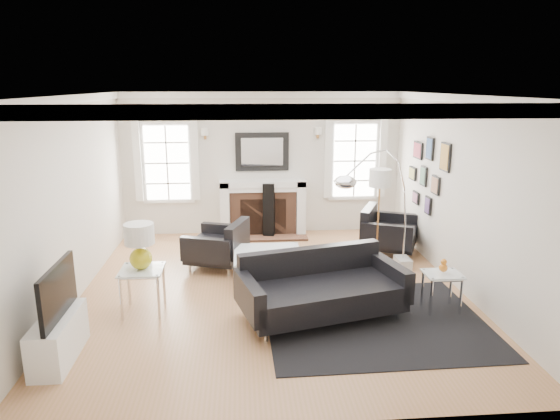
{
  "coord_description": "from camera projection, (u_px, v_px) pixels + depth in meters",
  "views": [
    {
      "loc": [
        -0.43,
        -6.81,
        2.95
      ],
      "look_at": [
        0.14,
        0.3,
        1.14
      ],
      "focal_mm": 32.0,
      "sensor_mm": 36.0,
      "label": 1
    }
  ],
  "objects": [
    {
      "name": "gourd_lamp",
      "position": [
        140.0,
        243.0,
        6.41
      ],
      "size": [
        0.38,
        0.38,
        0.61
      ],
      "color": "gold",
      "rests_on": "side_table_left"
    },
    {
      "name": "coffee_table",
      "position": [
        268.0,
        255.0,
        7.56
      ],
      "size": [
        1.02,
        1.02,
        0.45
      ],
      "color": "silver",
      "rests_on": "floor"
    },
    {
      "name": "window_right",
      "position": [
        355.0,
        160.0,
        9.97
      ],
      "size": [
        1.24,
        0.15,
        1.62
      ],
      "color": "white",
      "rests_on": "back_wall"
    },
    {
      "name": "front_wall",
      "position": [
        295.0,
        278.0,
        4.09
      ],
      "size": [
        5.5,
        0.04,
        2.8
      ],
      "primitive_type": "cube",
      "color": "silver",
      "rests_on": "floor"
    },
    {
      "name": "stick_floor_lamp",
      "position": [
        380.0,
        183.0,
        7.72
      ],
      "size": [
        0.34,
        0.34,
        1.67
      ],
      "color": "#BA7F40",
      "rests_on": "floor"
    },
    {
      "name": "armchair_left",
      "position": [
        220.0,
        246.0,
        8.18
      ],
      "size": [
        1.12,
        1.18,
        0.65
      ],
      "color": "black",
      "rests_on": "floor"
    },
    {
      "name": "left_wall",
      "position": [
        70.0,
        201.0,
        6.78
      ],
      "size": [
        0.04,
        6.0,
        2.8
      ],
      "primitive_type": "cube",
      "color": "silver",
      "rests_on": "floor"
    },
    {
      "name": "armchair_right",
      "position": [
        386.0,
        232.0,
        8.88
      ],
      "size": [
        1.21,
        1.27,
        0.67
      ],
      "color": "black",
      "rests_on": "floor"
    },
    {
      "name": "gallery_wall",
      "position": [
        427.0,
        170.0,
        8.42
      ],
      "size": [
        0.04,
        1.73,
        1.29
      ],
      "color": "black",
      "rests_on": "right_wall"
    },
    {
      "name": "nesting_table",
      "position": [
        442.0,
        281.0,
        6.59
      ],
      "size": [
        0.48,
        0.4,
        0.53
      ],
      "color": "silver",
      "rests_on": "floor"
    },
    {
      "name": "crown_molding",
      "position": [
        271.0,
        100.0,
        6.66
      ],
      "size": [
        5.5,
        6.0,
        0.12
      ],
      "primitive_type": "cube",
      "color": "white",
      "rests_on": "back_wall"
    },
    {
      "name": "tv_unit",
      "position": [
        58.0,
        332.0,
        5.42
      ],
      "size": [
        0.35,
        1.0,
        1.09
      ],
      "color": "white",
      "rests_on": "floor"
    },
    {
      "name": "ceiling",
      "position": [
        271.0,
        95.0,
        6.65
      ],
      "size": [
        5.5,
        6.0,
        0.02
      ],
      "primitive_type": "cube",
      "color": "white",
      "rests_on": "back_wall"
    },
    {
      "name": "fireplace",
      "position": [
        263.0,
        208.0,
        9.9
      ],
      "size": [
        1.7,
        0.69,
        1.11
      ],
      "color": "white",
      "rests_on": "floor"
    },
    {
      "name": "right_wall",
      "position": [
        461.0,
        194.0,
        7.21
      ],
      "size": [
        0.04,
        6.0,
        2.8
      ],
      "primitive_type": "cube",
      "color": "silver",
      "rests_on": "floor"
    },
    {
      "name": "sofa",
      "position": [
        320.0,
        289.0,
        6.44
      ],
      "size": [
        2.28,
        1.46,
        0.69
      ],
      "color": "black",
      "rests_on": "floor"
    },
    {
      "name": "area_rug",
      "position": [
        375.0,
        321.0,
        6.37
      ],
      "size": [
        2.79,
        2.34,
        0.01
      ],
      "primitive_type": "cube",
      "rotation": [
        0.0,
        0.0,
        0.02
      ],
      "color": "black",
      "rests_on": "floor"
    },
    {
      "name": "back_wall",
      "position": [
        262.0,
        164.0,
        9.89
      ],
      "size": [
        5.5,
        0.04,
        2.8
      ],
      "primitive_type": "cube",
      "color": "silver",
      "rests_on": "floor"
    },
    {
      "name": "speaker_tower",
      "position": [
        269.0,
        210.0,
        9.77
      ],
      "size": [
        0.26,
        0.26,
        1.08
      ],
      "primitive_type": "cube",
      "rotation": [
        0.0,
        0.0,
        -0.23
      ],
      "color": "black",
      "rests_on": "floor"
    },
    {
      "name": "arc_floor_lamp",
      "position": [
        378.0,
        210.0,
        7.38
      ],
      "size": [
        1.49,
        1.38,
        2.1
      ],
      "color": "silver",
      "rests_on": "floor"
    },
    {
      "name": "orange_vase",
      "position": [
        443.0,
        266.0,
        6.53
      ],
      "size": [
        0.11,
        0.11,
        0.18
      ],
      "color": "orange",
      "rests_on": "nesting_table"
    },
    {
      "name": "window_left",
      "position": [
        167.0,
        163.0,
        9.68
      ],
      "size": [
        1.24,
        0.15,
        1.62
      ],
      "color": "white",
      "rests_on": "back_wall"
    },
    {
      "name": "mantel_mirror",
      "position": [
        262.0,
        152.0,
        9.79
      ],
      "size": [
        1.05,
        0.07,
        0.75
      ],
      "color": "black",
      "rests_on": "back_wall"
    },
    {
      "name": "floor",
      "position": [
        272.0,
        290.0,
        7.34
      ],
      "size": [
        6.0,
        6.0,
        0.0
      ],
      "primitive_type": "plane",
      "color": "#A77646",
      "rests_on": "ground"
    },
    {
      "name": "side_table_left",
      "position": [
        142.0,
        277.0,
        6.52
      ],
      "size": [
        0.55,
        0.55,
        0.6
      ],
      "color": "silver",
      "rests_on": "floor"
    }
  ]
}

